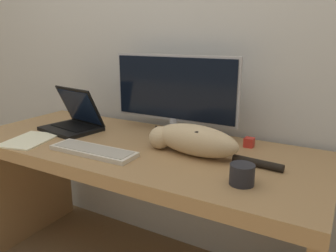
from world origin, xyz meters
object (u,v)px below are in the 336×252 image
object	(u,v)px
external_keyboard	(93,151)
cat	(193,139)
monitor	(174,94)
coffee_mug	(242,174)
laptop	(74,121)

from	to	relation	value
external_keyboard	cat	world-z (taller)	cat
monitor	cat	xyz separation A→B (m)	(0.21, -0.21, -0.15)
monitor	coffee_mug	distance (m)	0.66
monitor	external_keyboard	bearing A→B (deg)	-113.64
cat	laptop	bearing A→B (deg)	-177.11
monitor	cat	world-z (taller)	monitor
external_keyboard	cat	distance (m)	0.45
external_keyboard	coffee_mug	distance (m)	0.68
monitor	coffee_mug	size ratio (longest dim) A/B	7.83
monitor	external_keyboard	xyz separation A→B (m)	(-0.18, -0.42, -0.21)
cat	coffee_mug	distance (m)	0.34
laptop	coffee_mug	world-z (taller)	laptop
external_keyboard	coffee_mug	world-z (taller)	coffee_mug
cat	coffee_mug	size ratio (longest dim) A/B	6.93
cat	coffee_mug	world-z (taller)	cat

